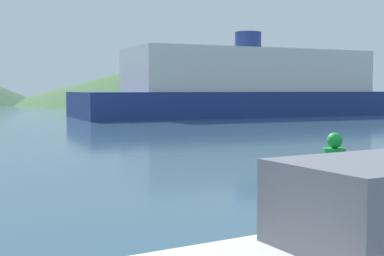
% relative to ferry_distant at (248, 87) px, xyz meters
% --- Properties ---
extents(ferry_distant, '(30.40, 10.12, 7.31)m').
position_rel_ferry_distant_xyz_m(ferry_distant, '(0.00, 0.00, 0.00)').
color(ferry_distant, navy).
rests_on(ferry_distant, ground_plane).
extents(buoy_marker, '(0.74, 0.74, 0.85)m').
position_rel_ferry_distant_xyz_m(buoy_marker, '(-11.23, -27.55, -2.17)').
color(buoy_marker, green).
rests_on(buoy_marker, ground_plane).
extents(hill_central, '(55.35, 55.35, 7.40)m').
position_rel_ferry_distant_xyz_m(hill_central, '(8.52, 43.38, 1.18)').
color(hill_central, '#3D6038').
rests_on(hill_central, ground_plane).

